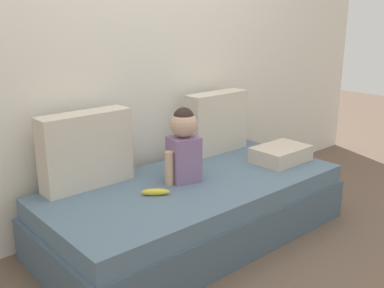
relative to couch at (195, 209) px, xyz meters
name	(u,v)px	position (x,y,z in m)	size (l,w,h in m)	color
ground_plane	(195,236)	(0.00, 0.00, -0.19)	(12.00, 12.00, 0.00)	brown
back_wall	(137,60)	(0.00, 0.60, 0.92)	(5.21, 0.10, 2.23)	silver
couch	(195,209)	(0.00, 0.00, 0.00)	(2.01, 0.95, 0.39)	#495F70
throw_pillow_left	(86,150)	(-0.55, 0.37, 0.43)	(0.57, 0.16, 0.47)	beige
throw_pillow_right	(217,122)	(0.55, 0.37, 0.43)	(0.52, 0.16, 0.46)	beige
toddler	(184,144)	(-0.05, 0.05, 0.44)	(0.29, 0.20, 0.48)	gray
banana	(156,192)	(-0.33, -0.02, 0.22)	(0.17, 0.04, 0.04)	yellow
folded_blanket	(281,154)	(0.73, -0.12, 0.25)	(0.40, 0.28, 0.11)	beige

